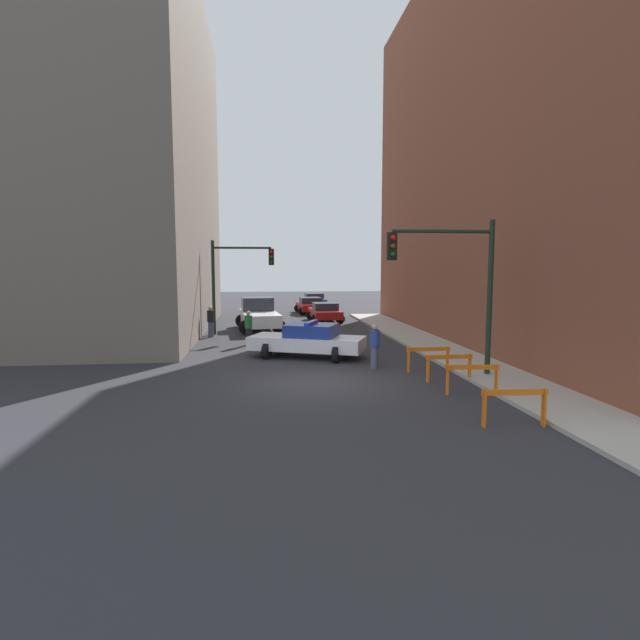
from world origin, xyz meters
TOP-DOWN VIEW (x-y plane):
  - ground_plane at (0.00, 0.00)m, footprint 120.00×120.00m
  - sidewalk_right at (6.20, 0.00)m, footprint 2.40×44.00m
  - building_corner_left at (-12.00, 14.00)m, footprint 14.00×20.00m
  - building_right at (13.40, 8.00)m, footprint 12.00×28.00m
  - traffic_light_near at (4.73, 0.13)m, footprint 3.64×0.35m
  - traffic_light_far at (-3.30, 12.16)m, footprint 3.44×0.35m
  - police_car at (0.14, 4.55)m, footprint 5.05×3.49m
  - white_truck at (-1.94, 13.99)m, footprint 3.01×5.58m
  - parked_car_near at (2.53, 17.96)m, footprint 2.36×4.35m
  - parked_car_mid at (2.10, 24.06)m, footprint 2.43×4.39m
  - parked_car_far at (3.04, 30.26)m, footprint 2.40×4.37m
  - pedestrian_crossing at (-2.40, 8.15)m, footprint 0.39×0.39m
  - pedestrian_corner at (-4.49, 11.13)m, footprint 0.39×0.39m
  - pedestrian_sidewalk at (2.40, 2.05)m, footprint 0.51×0.51m
  - barrier_front at (4.14, -5.03)m, footprint 1.60×0.25m
  - barrier_mid at (4.38, -2.10)m, footprint 1.60×0.32m
  - barrier_back at (4.34, -0.38)m, footprint 1.60×0.19m
  - barrier_corner at (4.16, 1.16)m, footprint 1.60×0.17m

SIDE VIEW (x-z plane):
  - ground_plane at x=0.00m, z-range 0.00..0.00m
  - sidewalk_right at x=6.20m, z-range 0.00..0.12m
  - barrier_front at x=4.14m, z-range 0.17..1.07m
  - barrier_mid at x=4.38m, z-range 0.17..1.07m
  - barrier_back at x=4.34m, z-range 0.17..1.07m
  - barrier_corner at x=4.16m, z-range 0.17..1.07m
  - parked_car_near at x=2.53m, z-range 0.02..1.33m
  - parked_car_mid at x=2.10m, z-range 0.02..1.33m
  - parked_car_far at x=3.04m, z-range 0.02..1.33m
  - police_car at x=0.14m, z-range -0.04..1.48m
  - pedestrian_crossing at x=-2.40m, z-range 0.03..1.69m
  - pedestrian_corner at x=-4.49m, z-range 0.03..1.69m
  - pedestrian_sidewalk at x=2.40m, z-range 0.03..1.69m
  - white_truck at x=-1.94m, z-range -0.04..1.86m
  - traffic_light_far at x=-3.30m, z-range 0.80..6.00m
  - traffic_light_near at x=4.73m, z-range 0.93..6.13m
  - building_corner_left at x=-12.00m, z-range 0.00..19.45m
  - building_right at x=13.40m, z-range 0.00..19.84m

